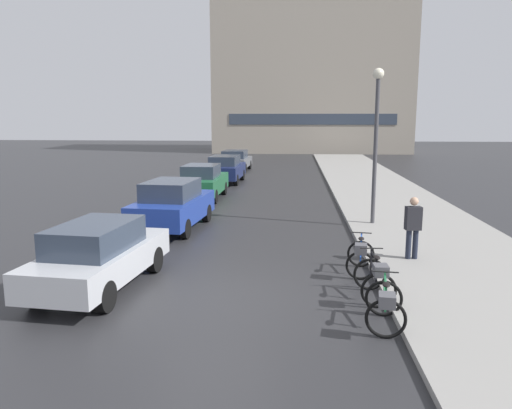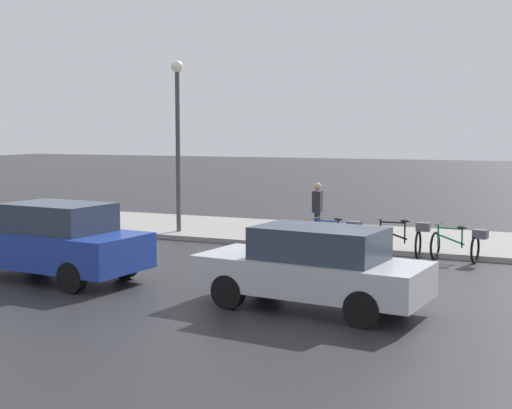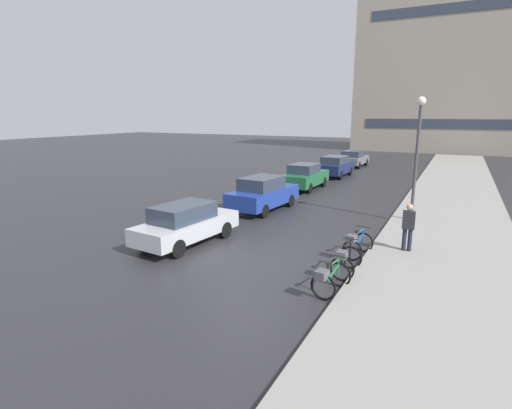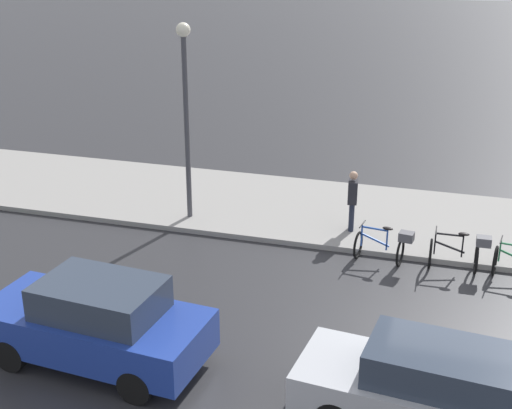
{
  "view_description": "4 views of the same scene",
  "coord_description": "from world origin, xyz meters",
  "px_view_note": "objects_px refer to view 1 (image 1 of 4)",
  "views": [
    {
      "loc": [
        1.67,
        -10.05,
        3.82
      ],
      "look_at": [
        0.53,
        4.86,
        1.18
      ],
      "focal_mm": 35.0,
      "sensor_mm": 36.0,
      "label": 1
    },
    {
      "loc": [
        -14.78,
        -3.87,
        3.23
      ],
      "look_at": [
        0.64,
        3.01,
        1.52
      ],
      "focal_mm": 50.0,
      "sensor_mm": 36.0,
      "label": 2
    },
    {
      "loc": [
        6.09,
        -11.03,
        4.72
      ],
      "look_at": [
        -0.5,
        1.88,
        1.42
      ],
      "focal_mm": 28.0,
      "sensor_mm": 36.0,
      "label": 3
    },
    {
      "loc": [
        -12.63,
        0.37,
        7.75
      ],
      "look_at": [
        1.94,
        4.69,
        1.74
      ],
      "focal_mm": 50.0,
      "sensor_mm": 36.0,
      "label": 4
    }
  ],
  "objects_px": {
    "car_navy": "(225,169)",
    "streetlamp": "(376,127)",
    "car_grey": "(235,160)",
    "car_blue": "(173,205)",
    "pedestrian": "(413,226)",
    "bicycle_second": "(375,278)",
    "bicycle_nearest": "(385,305)",
    "bicycle_third": "(361,256)",
    "car_silver": "(99,255)",
    "car_green": "(202,182)"
  },
  "relations": [
    {
      "from": "bicycle_third",
      "to": "car_grey",
      "type": "xyz_separation_m",
      "value": [
        -5.85,
        23.54,
        0.26
      ]
    },
    {
      "from": "car_navy",
      "to": "car_green",
      "type": "bearing_deg",
      "value": -92.84
    },
    {
      "from": "bicycle_nearest",
      "to": "bicycle_second",
      "type": "height_order",
      "value": "bicycle_second"
    },
    {
      "from": "car_silver",
      "to": "car_green",
      "type": "height_order",
      "value": "car_green"
    },
    {
      "from": "car_blue",
      "to": "car_grey",
      "type": "distance_m",
      "value": 18.87
    },
    {
      "from": "bicycle_third",
      "to": "car_silver",
      "type": "bearing_deg",
      "value": -166.62
    },
    {
      "from": "bicycle_second",
      "to": "car_silver",
      "type": "bearing_deg",
      "value": 176.86
    },
    {
      "from": "bicycle_second",
      "to": "car_navy",
      "type": "height_order",
      "value": "car_navy"
    },
    {
      "from": "car_blue",
      "to": "streetlamp",
      "type": "bearing_deg",
      "value": 7.22
    },
    {
      "from": "car_navy",
      "to": "streetlamp",
      "type": "distance_m",
      "value": 13.57
    },
    {
      "from": "bicycle_second",
      "to": "car_navy",
      "type": "distance_m",
      "value": 19.59
    },
    {
      "from": "streetlamp",
      "to": "bicycle_second",
      "type": "bearing_deg",
      "value": -98.21
    },
    {
      "from": "bicycle_second",
      "to": "bicycle_nearest",
      "type": "bearing_deg",
      "value": -92.09
    },
    {
      "from": "car_silver",
      "to": "car_blue",
      "type": "bearing_deg",
      "value": 88.28
    },
    {
      "from": "car_green",
      "to": "bicycle_nearest",
      "type": "bearing_deg",
      "value": -67.31
    },
    {
      "from": "bicycle_nearest",
      "to": "car_silver",
      "type": "bearing_deg",
      "value": 163.44
    },
    {
      "from": "bicycle_nearest",
      "to": "car_grey",
      "type": "xyz_separation_m",
      "value": [
        -5.88,
        26.73,
        0.28
      ]
    },
    {
      "from": "car_green",
      "to": "bicycle_third",
      "type": "bearing_deg",
      "value": -61.81
    },
    {
      "from": "bicycle_third",
      "to": "car_green",
      "type": "distance_m",
      "value": 12.6
    },
    {
      "from": "car_silver",
      "to": "car_navy",
      "type": "xyz_separation_m",
      "value": [
        0.3,
        18.4,
        0.04
      ]
    },
    {
      "from": "car_green",
      "to": "car_grey",
      "type": "xyz_separation_m",
      "value": [
        0.1,
        12.43,
        -0.06
      ]
    },
    {
      "from": "bicycle_second",
      "to": "car_green",
      "type": "distance_m",
      "value": 14.2
    },
    {
      "from": "bicycle_second",
      "to": "car_silver",
      "type": "distance_m",
      "value": 6.05
    },
    {
      "from": "bicycle_nearest",
      "to": "bicycle_third",
      "type": "bearing_deg",
      "value": 90.49
    },
    {
      "from": "pedestrian",
      "to": "streetlamp",
      "type": "bearing_deg",
      "value": 94.23
    },
    {
      "from": "bicycle_nearest",
      "to": "pedestrian",
      "type": "relative_size",
      "value": 0.78
    },
    {
      "from": "bicycle_second",
      "to": "bicycle_third",
      "type": "xyz_separation_m",
      "value": [
        -0.08,
        1.75,
        -0.01
      ]
    },
    {
      "from": "car_blue",
      "to": "pedestrian",
      "type": "height_order",
      "value": "pedestrian"
    },
    {
      "from": "car_grey",
      "to": "streetlamp",
      "type": "distance_m",
      "value": 19.5
    },
    {
      "from": "bicycle_third",
      "to": "streetlamp",
      "type": "height_order",
      "value": "streetlamp"
    },
    {
      "from": "car_green",
      "to": "pedestrian",
      "type": "bearing_deg",
      "value": -53.53
    },
    {
      "from": "bicycle_second",
      "to": "streetlamp",
      "type": "distance_m",
      "value": 7.94
    },
    {
      "from": "car_green",
      "to": "streetlamp",
      "type": "xyz_separation_m",
      "value": [
        7.08,
        -5.56,
        2.66
      ]
    },
    {
      "from": "bicycle_third",
      "to": "car_navy",
      "type": "bearing_deg",
      "value": 108.43
    },
    {
      "from": "streetlamp",
      "to": "car_navy",
      "type": "bearing_deg",
      "value": 120.69
    },
    {
      "from": "bicycle_nearest",
      "to": "pedestrian",
      "type": "distance_m",
      "value": 4.54
    },
    {
      "from": "streetlamp",
      "to": "bicycle_nearest",
      "type": "bearing_deg",
      "value": -97.2
    },
    {
      "from": "car_blue",
      "to": "car_navy",
      "type": "height_order",
      "value": "car_blue"
    },
    {
      "from": "bicycle_second",
      "to": "streetlamp",
      "type": "height_order",
      "value": "streetlamp"
    },
    {
      "from": "car_blue",
      "to": "bicycle_nearest",
      "type": "bearing_deg",
      "value": -53.57
    },
    {
      "from": "bicycle_nearest",
      "to": "car_green",
      "type": "bearing_deg",
      "value": 112.69
    },
    {
      "from": "car_navy",
      "to": "pedestrian",
      "type": "relative_size",
      "value": 2.3
    },
    {
      "from": "bicycle_nearest",
      "to": "car_blue",
      "type": "height_order",
      "value": "car_blue"
    },
    {
      "from": "car_navy",
      "to": "streetlamp",
      "type": "bearing_deg",
      "value": -59.31
    },
    {
      "from": "bicycle_nearest",
      "to": "streetlamp",
      "type": "bearing_deg",
      "value": 82.8
    },
    {
      "from": "car_green",
      "to": "car_navy",
      "type": "bearing_deg",
      "value": 87.16
    },
    {
      "from": "car_green",
      "to": "car_silver",
      "type": "bearing_deg",
      "value": -90.03
    },
    {
      "from": "pedestrian",
      "to": "car_grey",
      "type": "bearing_deg",
      "value": 108.04
    },
    {
      "from": "pedestrian",
      "to": "bicycle_nearest",
      "type": "bearing_deg",
      "value": -108.56
    },
    {
      "from": "bicycle_nearest",
      "to": "bicycle_third",
      "type": "height_order",
      "value": "bicycle_third"
    }
  ]
}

